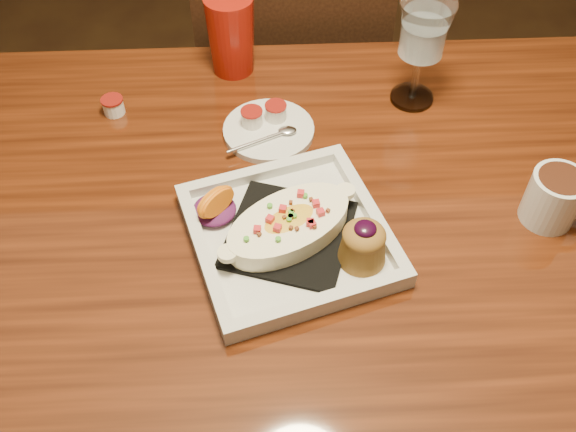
{
  "coord_description": "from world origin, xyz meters",
  "views": [
    {
      "loc": [
        -0.06,
        -0.61,
        1.48
      ],
      "look_at": [
        -0.04,
        -0.0,
        0.77
      ],
      "focal_mm": 40.0,
      "sensor_mm": 36.0,
      "label": 1
    }
  ],
  "objects_px": {
    "plate": "(296,232)",
    "red_tumbler": "(231,35)",
    "chair_far": "(291,86)",
    "coffee_mug": "(556,197)",
    "saucer": "(267,128)",
    "goblet": "(423,35)",
    "table": "(310,260)"
  },
  "relations": [
    {
      "from": "coffee_mug",
      "to": "saucer",
      "type": "distance_m",
      "value": 0.46
    },
    {
      "from": "coffee_mug",
      "to": "red_tumbler",
      "type": "bearing_deg",
      "value": 160.3
    },
    {
      "from": "table",
      "to": "plate",
      "type": "height_order",
      "value": "plate"
    },
    {
      "from": "chair_far",
      "to": "saucer",
      "type": "distance_m",
      "value": 0.5
    },
    {
      "from": "plate",
      "to": "table",
      "type": "bearing_deg",
      "value": 38.31
    },
    {
      "from": "coffee_mug",
      "to": "red_tumbler",
      "type": "distance_m",
      "value": 0.61
    },
    {
      "from": "coffee_mug",
      "to": "goblet",
      "type": "bearing_deg",
      "value": 138.46
    },
    {
      "from": "table",
      "to": "goblet",
      "type": "distance_m",
      "value": 0.41
    },
    {
      "from": "chair_far",
      "to": "goblet",
      "type": "distance_m",
      "value": 0.55
    },
    {
      "from": "table",
      "to": "plate",
      "type": "distance_m",
      "value": 0.13
    },
    {
      "from": "table",
      "to": "red_tumbler",
      "type": "xyz_separation_m",
      "value": [
        -0.12,
        0.38,
        0.17
      ]
    },
    {
      "from": "chair_far",
      "to": "coffee_mug",
      "type": "relative_size",
      "value": 8.47
    },
    {
      "from": "chair_far",
      "to": "plate",
      "type": "distance_m",
      "value": 0.72
    },
    {
      "from": "saucer",
      "to": "chair_far",
      "type": "bearing_deg",
      "value": 81.8
    },
    {
      "from": "goblet",
      "to": "red_tumbler",
      "type": "xyz_separation_m",
      "value": [
        -0.32,
        0.1,
        -0.06
      ]
    },
    {
      "from": "chair_far",
      "to": "saucer",
      "type": "height_order",
      "value": "chair_far"
    },
    {
      "from": "plate",
      "to": "red_tumbler",
      "type": "bearing_deg",
      "value": 85.62
    },
    {
      "from": "saucer",
      "to": "red_tumbler",
      "type": "xyz_separation_m",
      "value": [
        -0.06,
        0.18,
        0.06
      ]
    },
    {
      "from": "red_tumbler",
      "to": "coffee_mug",
      "type": "bearing_deg",
      "value": -39.29
    },
    {
      "from": "saucer",
      "to": "red_tumbler",
      "type": "height_order",
      "value": "red_tumbler"
    },
    {
      "from": "red_tumbler",
      "to": "goblet",
      "type": "bearing_deg",
      "value": -18.17
    },
    {
      "from": "chair_far",
      "to": "plate",
      "type": "bearing_deg",
      "value": 87.72
    },
    {
      "from": "coffee_mug",
      "to": "goblet",
      "type": "relative_size",
      "value": 0.58
    },
    {
      "from": "chair_far",
      "to": "goblet",
      "type": "relative_size",
      "value": 4.88
    },
    {
      "from": "coffee_mug",
      "to": "saucer",
      "type": "height_order",
      "value": "coffee_mug"
    },
    {
      "from": "chair_far",
      "to": "red_tumbler",
      "type": "distance_m",
      "value": 0.42
    },
    {
      "from": "coffee_mug",
      "to": "goblet",
      "type": "distance_m",
      "value": 0.33
    },
    {
      "from": "chair_far",
      "to": "plate",
      "type": "relative_size",
      "value": 2.76
    },
    {
      "from": "plate",
      "to": "chair_far",
      "type": "bearing_deg",
      "value": 70.75
    },
    {
      "from": "saucer",
      "to": "coffee_mug",
      "type": "bearing_deg",
      "value": -26.62
    },
    {
      "from": "goblet",
      "to": "plate",
      "type": "bearing_deg",
      "value": -125.44
    },
    {
      "from": "chair_far",
      "to": "table",
      "type": "bearing_deg",
      "value": 90.0
    }
  ]
}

